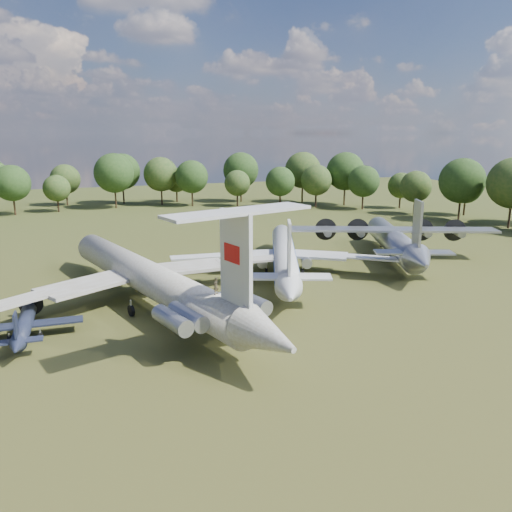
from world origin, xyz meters
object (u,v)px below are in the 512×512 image
object	(u,v)px
an12_transport	(394,244)
tu104_jet	(284,259)
il62_airliner	(149,284)
person_on_il62	(216,286)
small_prop_west	(25,329)

from	to	relation	value
an12_transport	tu104_jet	bearing A→B (deg)	-152.23
il62_airliner	person_on_il62	world-z (taller)	person_on_il62
an12_transport	il62_airliner	bearing A→B (deg)	-145.19
tu104_jet	small_prop_west	xyz separation A→B (m)	(-35.75, -13.89, -1.17)
il62_airliner	tu104_jet	bearing A→B (deg)	2.96
il62_airliner	person_on_il62	bearing A→B (deg)	-90.00
tu104_jet	person_on_il62	world-z (taller)	person_on_il62
il62_airliner	an12_transport	xyz separation A→B (m)	(43.23, 9.85, -0.28)
an12_transport	small_prop_west	xyz separation A→B (m)	(-57.17, -16.07, -1.42)
il62_airliner	an12_transport	size ratio (longest dim) A/B	1.48
person_on_il62	an12_transport	bearing A→B (deg)	175.07
tu104_jet	person_on_il62	size ratio (longest dim) A/B	26.58
il62_airliner	person_on_il62	xyz separation A→B (m)	(4.54, -15.40, 3.75)
tu104_jet	small_prop_west	distance (m)	38.37
il62_airliner	an12_transport	distance (m)	44.34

